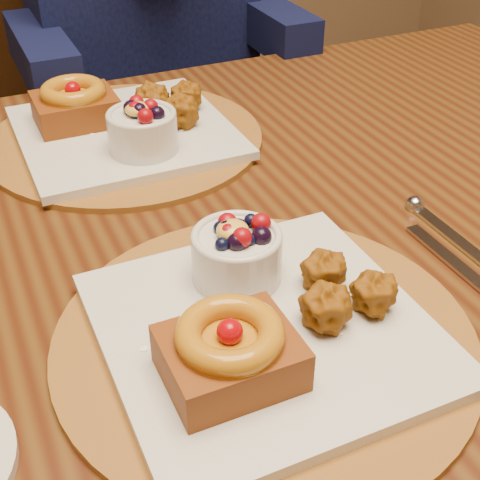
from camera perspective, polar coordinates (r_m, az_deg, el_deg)
name	(u,v)px	position (r m, az deg, el deg)	size (l,w,h in m)	color
dining_table	(184,273)	(0.81, -4.84, -2.79)	(1.60, 0.90, 0.76)	#39180A
place_setting_near	(260,319)	(0.60, 1.75, -6.72)	(0.38, 0.38, 0.08)	#623312
place_setting_far	(123,126)	(0.94, -9.95, 9.53)	(0.38, 0.38, 0.09)	#623312
cutlery_near	(460,255)	(0.74, 18.30, -1.22)	(0.06, 0.17, 0.00)	#B2B2B7
chair_far	(64,153)	(1.60, -14.82, 7.22)	(0.47, 0.47, 0.83)	black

